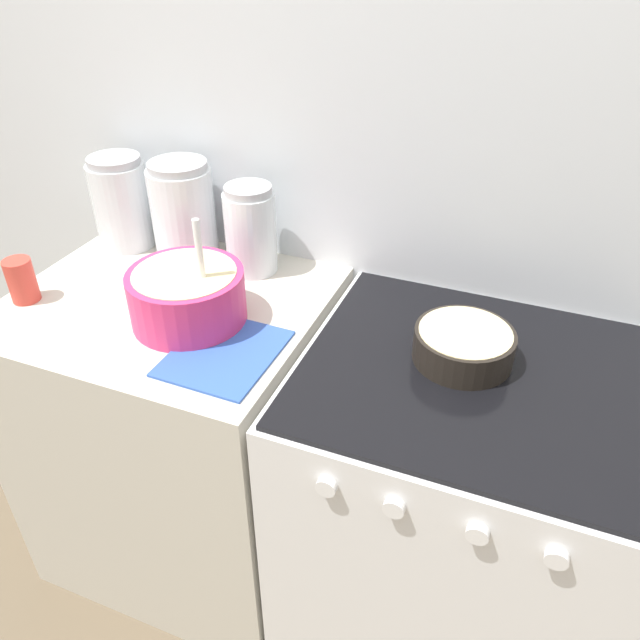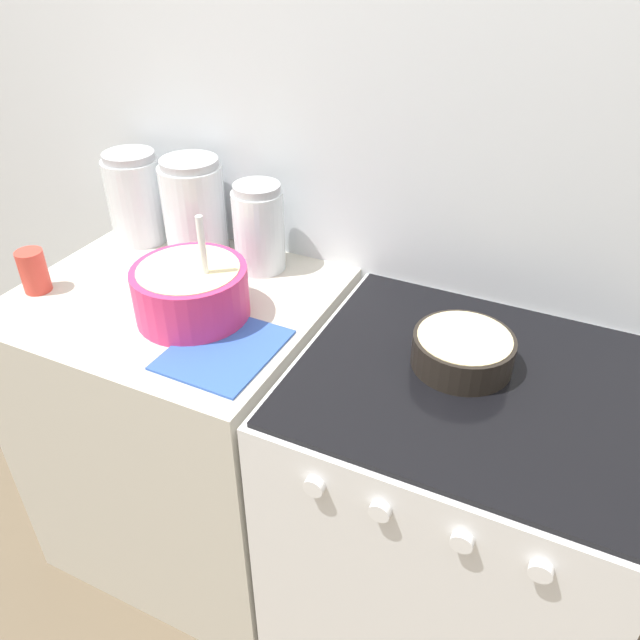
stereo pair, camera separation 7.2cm
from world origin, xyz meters
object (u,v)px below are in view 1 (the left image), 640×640
(storage_jar_middle, at_px, (184,218))
(stove, at_px, (450,514))
(baking_pan, at_px, (464,345))
(mixing_bowl, at_px, (187,294))
(storage_jar_left, at_px, (123,208))
(tin_can, at_px, (22,280))
(storage_jar_right, at_px, (251,235))

(storage_jar_middle, bearing_deg, stove, -14.99)
(baking_pan, bearing_deg, stove, -43.13)
(stove, height_order, mixing_bowl, mixing_bowl)
(storage_jar_left, height_order, storage_jar_middle, storage_jar_middle)
(baking_pan, relative_size, tin_can, 1.94)
(tin_can, bearing_deg, stove, 6.54)
(storage_jar_left, height_order, storage_jar_right, storage_jar_left)
(storage_jar_middle, distance_m, storage_jar_right, 0.20)
(storage_jar_left, bearing_deg, storage_jar_right, 0.00)
(stove, xyz_separation_m, tin_can, (-1.07, -0.12, 0.51))
(baking_pan, bearing_deg, storage_jar_left, 169.29)
(storage_jar_middle, height_order, tin_can, storage_jar_middle)
(stove, relative_size, baking_pan, 4.28)
(storage_jar_right, bearing_deg, mixing_bowl, -95.18)
(stove, bearing_deg, storage_jar_middle, 165.01)
(stove, distance_m, mixing_bowl, 0.84)
(stove, relative_size, storage_jar_left, 3.56)
(storage_jar_right, bearing_deg, tin_can, -142.27)
(storage_jar_left, distance_m, tin_can, 0.35)
(stove, distance_m, storage_jar_middle, 1.02)
(stove, xyz_separation_m, storage_jar_middle, (-0.83, 0.22, 0.56))
(storage_jar_left, distance_m, storage_jar_middle, 0.20)
(mixing_bowl, distance_m, storage_jar_left, 0.46)
(baking_pan, height_order, storage_jar_right, storage_jar_right)
(stove, xyz_separation_m, mixing_bowl, (-0.65, -0.05, 0.52))
(baking_pan, distance_m, storage_jar_middle, 0.81)
(storage_jar_left, bearing_deg, mixing_bowl, -36.30)
(baking_pan, distance_m, storage_jar_right, 0.62)
(storage_jar_left, bearing_deg, tin_can, -98.15)
(tin_can, bearing_deg, storage_jar_middle, 54.33)
(mixing_bowl, xyz_separation_m, tin_can, (-0.42, -0.07, -0.02))
(mixing_bowl, distance_m, tin_can, 0.43)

